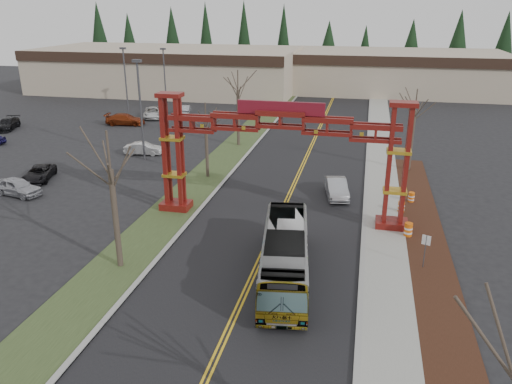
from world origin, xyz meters
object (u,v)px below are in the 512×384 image
(parked_car_near_c, at_px, (39,173))
(barrel_south, at_px, (408,230))
(retail_building_west, at_px, (169,69))
(street_sign, at_px, (426,245))
(parked_car_far_a, at_px, (185,110))
(barrel_north, at_px, (411,198))
(parked_car_near_b, at_px, (143,149))
(bare_tree_median_near, at_px, (110,171))
(parked_car_far_c, at_px, (7,124))
(light_pole_far, at_px, (165,75))
(bare_tree_median_far, at_px, (238,91))
(bare_tree_right_far, at_px, (415,111))
(bare_tree_median_mid, at_px, (206,125))
(transit_bus, at_px, (285,255))
(retail_building_east, at_px, (394,71))
(barrel_mid, at_px, (401,207))
(light_pole_near, at_px, (140,103))
(light_pole_mid, at_px, (125,77))
(gateway_arch, at_px, (280,139))
(parked_car_near_a, at_px, (17,187))
(parked_car_far_b, at_px, (153,112))
(silver_sedan, at_px, (336,188))
(parked_car_mid_a, at_px, (125,119))

(parked_car_near_c, relative_size, barrel_south, 4.31)
(retail_building_west, bearing_deg, street_sign, -56.31)
(parked_car_far_a, height_order, barrel_north, parked_car_far_a)
(parked_car_near_b, distance_m, bare_tree_median_near, 24.83)
(parked_car_far_c, bearing_deg, barrel_north, -34.09)
(retail_building_west, distance_m, barrel_south, 67.71)
(parked_car_near_b, xyz_separation_m, light_pole_far, (-6.67, 22.69, 4.55))
(parked_car_far_a, height_order, street_sign, street_sign)
(bare_tree_median_far, height_order, bare_tree_right_far, bare_tree_median_far)
(bare_tree_median_mid, xyz_separation_m, barrel_north, (17.67, -2.58, -4.42))
(bare_tree_right_far, bearing_deg, transit_bus, -110.14)
(light_pole_far, bearing_deg, parked_car_near_b, -73.62)
(retail_building_east, distance_m, barrel_mid, 59.10)
(retail_building_east, bearing_deg, bare_tree_median_mid, -108.40)
(retail_building_west, bearing_deg, light_pole_near, -71.58)
(parked_car_far_c, height_order, light_pole_mid, light_pole_mid)
(bare_tree_right_far, distance_m, light_pole_far, 40.18)
(bare_tree_median_mid, distance_m, light_pole_far, 32.20)
(parked_car_near_b, xyz_separation_m, light_pole_near, (0.89, -1.73, 5.08))
(gateway_arch, relative_size, parked_car_near_a, 4.24)
(parked_car_near_b, distance_m, bare_tree_median_far, 11.80)
(bare_tree_median_near, relative_size, barrel_mid, 8.88)
(parked_car_far_b, bearing_deg, barrel_north, -57.65)
(bare_tree_median_near, height_order, barrel_south, bare_tree_median_near)
(silver_sedan, distance_m, parked_car_far_a, 37.01)
(retail_building_west, distance_m, silver_sedan, 59.24)
(parked_car_near_a, relative_size, parked_car_far_c, 0.89)
(gateway_arch, distance_m, light_pole_near, 19.74)
(gateway_arch, bearing_deg, silver_sedan, 54.90)
(parked_car_near_a, relative_size, street_sign, 1.97)
(parked_car_far_c, relative_size, barrel_mid, 5.13)
(parked_car_near_a, xyz_separation_m, street_sign, (31.48, -5.54, 0.84))
(street_sign, relative_size, barrel_south, 2.11)
(transit_bus, xyz_separation_m, barrel_mid, (6.96, 11.37, -1.01))
(retail_building_east, height_order, parked_car_far_b, retail_building_east)
(bare_tree_right_far, bearing_deg, parked_car_mid_a, 161.24)
(bare_tree_median_near, height_order, bare_tree_median_mid, bare_tree_median_near)
(parked_car_mid_a, xyz_separation_m, bare_tree_median_near, (17.00, -34.93, 5.30))
(parked_car_far_a, bearing_deg, bare_tree_median_far, 113.48)
(light_pole_far, distance_m, barrel_north, 45.51)
(bare_tree_right_far, bearing_deg, barrel_north, -92.21)
(bare_tree_median_near, distance_m, light_pole_near, 22.30)
(parked_car_near_b, height_order, light_pole_mid, light_pole_mid)
(retail_building_west, height_order, parked_car_near_a, retail_building_west)
(transit_bus, distance_m, parked_car_mid_a, 43.46)
(light_pole_near, height_order, street_sign, light_pole_near)
(gateway_arch, distance_m, parked_car_far_a, 39.64)
(retail_building_west, height_order, parked_car_near_c, retail_building_west)
(parked_car_far_a, bearing_deg, gateway_arch, 105.34)
(parked_car_near_a, height_order, barrel_south, parked_car_near_a)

